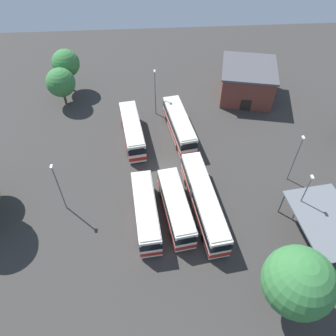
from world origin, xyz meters
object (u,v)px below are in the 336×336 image
object	(u,v)px
bus_row1_slot1	(176,207)
tree_west_edge	(61,82)
bus_row0_slot2	(179,125)
bus_row1_slot2	(204,201)
tree_north_edge	(66,63)
depot_building	(247,81)
lamp_post_mid_lot	(302,198)
lamp_post_by_building	(59,186)
lamp_post_near_entrance	(155,91)
lamp_post_far_corner	(296,157)
maintenance_shelter	(327,221)
bus_row1_slot0	(146,212)
bus_row0_slot0	(132,131)
tree_south_edge	(298,282)

from	to	relation	value
bus_row1_slot1	tree_west_edge	bearing A→B (deg)	-145.53
bus_row0_slot2	bus_row1_slot2	size ratio (longest dim) A/B	0.79
tree_north_edge	depot_building	bearing A→B (deg)	82.87
bus_row0_slot2	tree_west_edge	size ratio (longest dim) A/B	1.72
lamp_post_mid_lot	lamp_post_by_building	bearing A→B (deg)	-97.70
bus_row1_slot2	lamp_post_by_building	xyz separation A→B (m)	(-1.55, -17.85, 2.50)
bus_row1_slot2	lamp_post_by_building	size ratio (longest dim) A/B	1.83
lamp_post_by_building	lamp_post_near_entrance	size ratio (longest dim) A/B	0.96
tree_west_edge	lamp_post_far_corner	bearing A→B (deg)	59.19
bus_row1_slot2	maintenance_shelter	world-z (taller)	maintenance_shelter
lamp_post_far_corner	depot_building	bearing A→B (deg)	-175.74
bus_row0_slot2	bus_row1_slot2	distance (m)	15.06
bus_row1_slot0	lamp_post_by_building	size ratio (longest dim) A/B	1.37
bus_row1_slot2	maintenance_shelter	bearing A→B (deg)	68.30
maintenance_shelter	lamp_post_near_entrance	distance (m)	31.77
lamp_post_mid_lot	tree_north_edge	xyz separation A→B (m)	(-31.20, -31.67, 0.79)
lamp_post_mid_lot	bus_row1_slot2	bearing A→B (deg)	-102.00
maintenance_shelter	tree_north_edge	world-z (taller)	tree_north_edge
lamp_post_by_building	bus_row0_slot2	bearing A→B (deg)	129.77
lamp_post_far_corner	lamp_post_mid_lot	bearing A→B (deg)	-12.51
lamp_post_mid_lot	tree_west_edge	distance (m)	41.98
bus_row0_slot0	bus_row1_slot0	bearing A→B (deg)	6.40
bus_row0_slot2	lamp_post_far_corner	size ratio (longest dim) A/B	1.46
bus_row1_slot1	bus_row1_slot2	distance (m)	3.68
lamp_post_by_building	tree_west_edge	xyz separation A→B (m)	(-23.01, -3.15, -0.11)
depot_building	tree_west_edge	xyz separation A→B (m)	(0.29, -32.19, 1.39)
lamp_post_far_corner	tree_south_edge	distance (m)	18.65
maintenance_shelter	tree_south_edge	xyz separation A→B (m)	(7.80, -6.64, 2.32)
depot_building	lamp_post_far_corner	world-z (taller)	lamp_post_far_corner
lamp_post_far_corner	tree_south_edge	xyz separation A→B (m)	(17.55, -6.08, 1.74)
lamp_post_mid_lot	bus_row0_slot0	bearing A→B (deg)	-129.23
depot_building	tree_north_edge	bearing A→B (deg)	-97.13
tree_west_edge	tree_south_edge	bearing A→B (deg)	36.27
tree_north_edge	tree_south_edge	distance (m)	49.91
bus_row1_slot2	lamp_post_by_building	bearing A→B (deg)	-94.96
maintenance_shelter	tree_north_edge	bearing A→B (deg)	-135.29
bus_row1_slot1	maintenance_shelter	world-z (taller)	maintenance_shelter
lamp_post_by_building	lamp_post_near_entrance	distance (m)	22.82
bus_row0_slot0	maintenance_shelter	distance (m)	29.71
bus_row0_slot2	bus_row1_slot1	distance (m)	15.86
depot_building	maintenance_shelter	distance (m)	30.22
bus_row0_slot2	lamp_post_near_entrance	distance (m)	7.10
bus_row0_slot2	bus_row1_slot1	world-z (taller)	same
bus_row0_slot0	lamp_post_near_entrance	distance (m)	7.91
bus_row0_slot2	lamp_post_by_building	bearing A→B (deg)	-50.23
bus_row1_slot2	depot_building	world-z (taller)	depot_building
bus_row1_slot2	lamp_post_mid_lot	distance (m)	11.75
bus_row1_slot2	tree_west_edge	size ratio (longest dim) A/B	2.17
lamp_post_by_building	tree_north_edge	distance (m)	27.41
lamp_post_mid_lot	tree_south_edge	distance (m)	11.74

